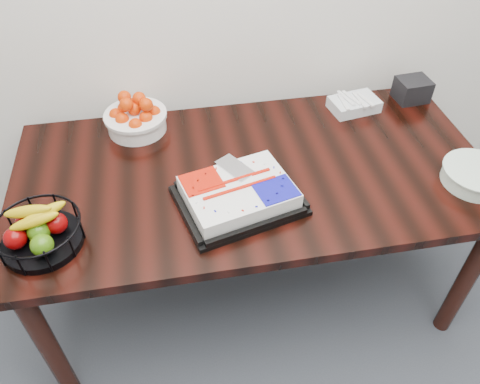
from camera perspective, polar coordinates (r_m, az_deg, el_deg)
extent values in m
cube|color=black|center=(1.79, 1.52, 2.32)|extent=(1.80, 0.90, 0.04)
cylinder|color=black|center=(1.90, -22.41, -16.85)|extent=(0.07, 0.07, 0.71)
cylinder|color=black|center=(2.36, -20.50, -1.14)|extent=(0.07, 0.07, 0.71)
cylinder|color=black|center=(2.13, 25.93, -9.41)|extent=(0.07, 0.07, 0.71)
cylinder|color=black|center=(2.55, 18.06, 3.49)|extent=(0.07, 0.07, 0.71)
cube|color=black|center=(1.64, -0.19, -1.08)|extent=(0.48, 0.41, 0.02)
cube|color=white|center=(1.61, -0.19, -0.07)|extent=(0.41, 0.35, 0.06)
cube|color=#BC1304|center=(1.63, -4.34, 2.02)|extent=(0.16, 0.15, 0.00)
cube|color=#0E0D99|center=(1.56, 4.16, -0.49)|extent=(0.16, 0.15, 0.00)
cube|color=silver|center=(1.66, 0.18, 3.00)|extent=(0.14, 0.16, 0.00)
cylinder|color=white|center=(2.00, -12.50, 8.35)|extent=(0.24, 0.24, 0.08)
cylinder|color=white|center=(1.98, -12.65, 9.14)|extent=(0.26, 0.26, 0.01)
cylinder|color=black|center=(1.64, -22.88, -5.52)|extent=(0.26, 0.26, 0.03)
torus|color=black|center=(1.59, -23.63, -3.70)|extent=(0.27, 0.27, 0.01)
cylinder|color=white|center=(1.91, 26.78, 1.72)|extent=(0.24, 0.24, 0.05)
cylinder|color=white|center=(1.90, 27.06, 2.39)|extent=(0.25, 0.25, 0.01)
cube|color=silver|center=(2.15, 13.73, 10.34)|extent=(0.22, 0.17, 0.05)
cube|color=black|center=(2.28, 20.25, 11.64)|extent=(0.15, 0.13, 0.10)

